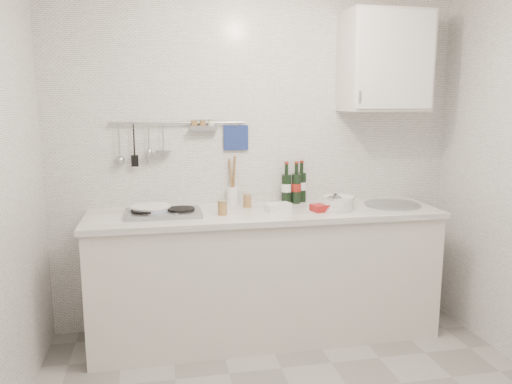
% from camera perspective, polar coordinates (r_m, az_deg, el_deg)
% --- Properties ---
extents(back_wall, '(3.00, 0.02, 2.50)m').
position_cam_1_polar(back_wall, '(3.70, 0.11, 3.80)').
color(back_wall, silver).
rests_on(back_wall, floor).
extents(counter, '(2.44, 0.64, 0.96)m').
position_cam_1_polar(counter, '(3.60, 1.17, -9.74)').
color(counter, beige).
rests_on(counter, floor).
extents(wall_rail, '(0.98, 0.09, 0.34)m').
position_cam_1_polar(wall_rail, '(3.58, -9.22, 6.29)').
color(wall_rail, '#93969B').
rests_on(wall_rail, back_wall).
extents(wall_cabinet, '(0.60, 0.38, 0.70)m').
position_cam_1_polar(wall_cabinet, '(3.81, 14.52, 14.22)').
color(wall_cabinet, beige).
rests_on(wall_cabinet, back_wall).
extents(plate_stack_hob, '(0.30, 0.29, 0.06)m').
position_cam_1_polar(plate_stack_hob, '(3.43, -12.10, -2.03)').
color(plate_stack_hob, '#5577C1').
rests_on(plate_stack_hob, counter).
extents(plate_stack_sink, '(0.27, 0.26, 0.10)m').
position_cam_1_polar(plate_stack_sink, '(3.55, 9.18, -1.25)').
color(plate_stack_sink, white).
rests_on(plate_stack_sink, counter).
extents(wine_bottles, '(0.21, 0.13, 0.31)m').
position_cam_1_polar(wine_bottles, '(3.73, 4.44, 1.10)').
color(wine_bottles, black).
rests_on(wine_bottles, counter).
extents(butter_dish, '(0.20, 0.14, 0.05)m').
position_cam_1_polar(butter_dish, '(3.46, 2.53, -1.74)').
color(butter_dish, white).
rests_on(butter_dish, counter).
extents(strawberry_punnet, '(0.13, 0.13, 0.05)m').
position_cam_1_polar(strawberry_punnet, '(3.48, 7.37, -1.81)').
color(strawberry_punnet, '#AB1F13').
rests_on(strawberry_punnet, counter).
extents(utensil_crock, '(0.09, 0.09, 0.36)m').
position_cam_1_polar(utensil_crock, '(3.66, -2.69, -0.17)').
color(utensil_crock, white).
rests_on(utensil_crock, counter).
extents(jar_a, '(0.06, 0.06, 0.10)m').
position_cam_1_polar(jar_a, '(3.58, -1.00, -0.93)').
color(jar_a, olive).
rests_on(jar_a, counter).
extents(jar_b, '(0.06, 0.06, 0.07)m').
position_cam_1_polar(jar_b, '(3.75, 9.07, -0.76)').
color(jar_b, olive).
rests_on(jar_b, counter).
extents(jar_c, '(0.06, 0.06, 0.07)m').
position_cam_1_polar(jar_c, '(3.65, 8.84, -1.08)').
color(jar_c, olive).
rests_on(jar_c, counter).
extents(jar_d, '(0.07, 0.07, 0.10)m').
position_cam_1_polar(jar_d, '(3.34, -3.87, -1.77)').
color(jar_d, olive).
rests_on(jar_d, counter).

